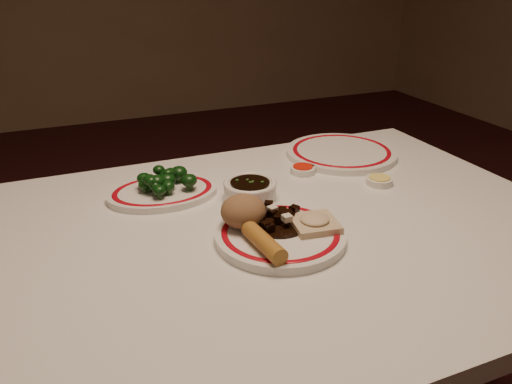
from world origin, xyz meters
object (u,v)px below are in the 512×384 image
Objects in this scene: spring_roll at (264,242)px; stirfry_heap at (277,219)px; rice_mound at (243,211)px; main_plate at (280,235)px; broccoli_plate at (163,192)px; broccoli_pile at (166,180)px; fried_wonton at (315,222)px; soy_bowl at (250,191)px; dining_table at (284,263)px.

spring_roll is 0.10m from stirfry_heap.
stirfry_heap is at bearing -15.54° from rice_mound.
main_plate is at bearing -41.32° from rice_mound.
broccoli_plate is 2.00× the size of broccoli_pile.
broccoli_plate is (-0.16, 0.28, -0.00)m from main_plate.
main_plate is at bearing 36.45° from spring_roll.
fried_wonton is at bearing -52.51° from broccoli_pile.
stirfry_heap is at bearing 47.23° from spring_roll.
rice_mound is 0.14m from fried_wonton.
fried_wonton is (0.12, 0.04, -0.01)m from spring_roll.
main_plate is at bearing -102.41° from stirfry_heap.
broccoli_plate is at bearing 152.46° from soy_bowl.
spring_roll is 0.91× the size of broccoli_pile.
fried_wonton reaches higher than broccoli_plate.
dining_table is 0.32m from broccoli_pile.
dining_table is 0.19m from spring_roll.
stirfry_heap is 0.46× the size of broccoli_plate.
main_plate is 2.46× the size of broccoli_pile.
spring_roll is (-0.09, -0.10, 0.13)m from dining_table.
broccoli_plate is (-0.20, 0.23, 0.10)m from dining_table.
rice_mound is 0.16m from soy_bowl.
fried_wonton is at bearing -24.60° from rice_mound.
stirfry_heap is 1.01× the size of soy_bowl.
spring_roll reaches higher than main_plate.
soy_bowl is (-0.02, 0.14, 0.11)m from dining_table.
main_plate is 2.69× the size of stirfry_heap.
fried_wonton is (0.07, -0.01, 0.02)m from main_plate.
soy_bowl is at bearing 98.95° from dining_table.
stirfry_heap is (0.06, -0.02, -0.02)m from rice_mound.
main_plate reaches higher than broccoli_plate.
broccoli_plate is at bearing 102.63° from spring_roll.
broccoli_pile is at bearing 101.33° from spring_roll.
main_plate is at bearing 173.42° from fried_wonton.
broccoli_pile is at bearing 112.63° from rice_mound.
broccoli_pile is at bearing -10.59° from broccoli_plate.
broccoli_plate is (-0.11, 0.33, -0.02)m from spring_roll.
main_plate is at bearing -94.54° from soy_bowl.
stirfry_heap is 0.91× the size of broccoli_pile.
main_plate is 0.08m from rice_mound.
dining_table is 0.12m from main_plate.
rice_mound is at bearing 138.68° from main_plate.
stirfry_heap is (0.06, 0.08, -0.01)m from spring_roll.
rice_mound reaches higher than spring_roll.
stirfry_heap reaches higher than soy_bowl.
broccoli_pile reaches higher than spring_roll.
dining_table is at bearing -49.27° from broccoli_plate.
spring_roll is 0.35m from broccoli_plate.
spring_roll is at bearing -138.51° from main_plate.
fried_wonton reaches higher than dining_table.
spring_roll is at bearing -161.67° from fried_wonton.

